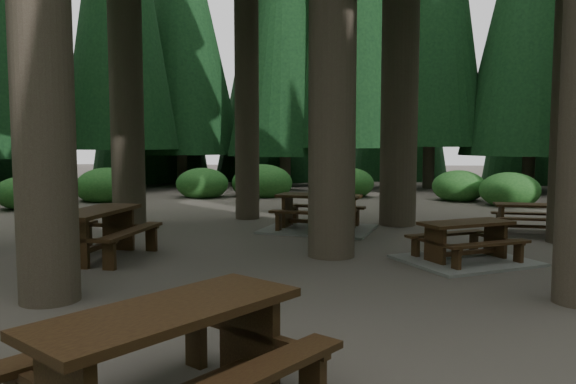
# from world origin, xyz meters

# --- Properties ---
(ground) EXTENTS (80.00, 80.00, 0.00)m
(ground) POSITION_xyz_m (0.00, 0.00, 0.00)
(ground) COLOR #4D443E
(ground) RESTS_ON ground
(picnic_table_a) EXTENTS (2.63, 2.48, 0.70)m
(picnic_table_a) POSITION_xyz_m (3.11, -0.11, 0.23)
(picnic_table_a) COLOR gray
(picnic_table_a) RESTS_ON ground
(picnic_table_b) EXTENTS (1.80, 2.15, 0.87)m
(picnic_table_b) POSITION_xyz_m (-3.33, -0.37, 0.58)
(picnic_table_b) COLOR black
(picnic_table_b) RESTS_ON ground
(picnic_table_c) EXTENTS (2.87, 2.55, 0.84)m
(picnic_table_c) POSITION_xyz_m (0.48, 3.16, 0.29)
(picnic_table_c) COLOR gray
(picnic_table_c) RESTS_ON ground
(picnic_table_d) EXTENTS (1.69, 1.43, 0.66)m
(picnic_table_d) POSITION_xyz_m (5.23, 3.12, 0.44)
(picnic_table_d) COLOR black
(picnic_table_d) RESTS_ON ground
(picnic_table_e) EXTENTS (2.50, 2.60, 0.88)m
(picnic_table_e) POSITION_xyz_m (-0.30, -5.97, 0.58)
(picnic_table_e) COLOR black
(picnic_table_e) RESTS_ON ground
(shrub_ring) EXTENTS (23.86, 24.64, 1.49)m
(shrub_ring) POSITION_xyz_m (0.70, 0.75, 0.40)
(shrub_ring) COLOR #216222
(shrub_ring) RESTS_ON ground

